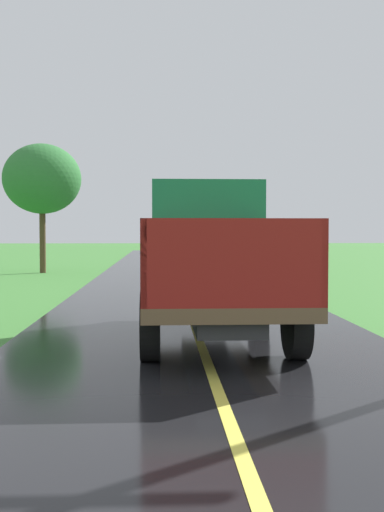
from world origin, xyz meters
The scene contains 2 objects.
banana_truck_near centered at (0.25, 10.90, 1.47)m, with size 2.38×5.82×2.80m.
roadside_tree_near_left centered at (-6.06, 28.65, 4.32)m, with size 3.57×3.57×5.94m.
Camera 1 is at (-0.67, -0.44, 1.92)m, focal length 43.76 mm.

